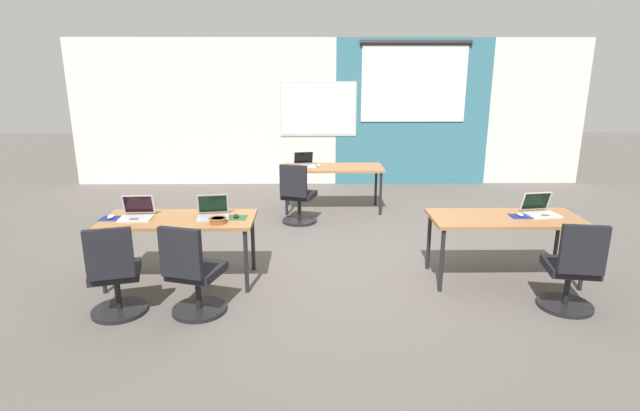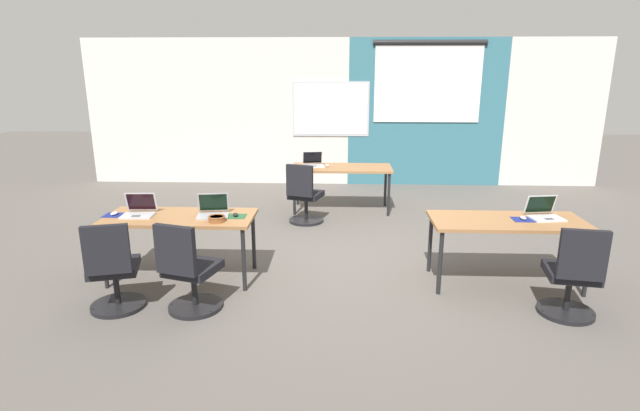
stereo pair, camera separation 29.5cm
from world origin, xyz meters
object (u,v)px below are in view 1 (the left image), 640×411
at_px(mouse_near_left_end, 111,217).
at_px(desk_near_left, 179,223).
at_px(chair_near_left_inner, 193,278).
at_px(chair_near_left_end, 115,279).
at_px(chair_near_right_end, 572,274).
at_px(snack_bowl, 218,220).
at_px(laptop_far_left, 304,163).
at_px(mouse_near_right_end, 520,215).
at_px(mouse_near_left_inner, 236,216).
at_px(laptop_near_right_end, 540,210).
at_px(chair_far_left, 298,199).
at_px(laptop_near_left_end, 137,213).
at_px(mouse_far_left, 319,166).
at_px(laptop_near_left_inner, 213,213).
at_px(desk_far_center, 333,170).
at_px(desk_near_right, 505,222).

bearing_deg(mouse_near_left_end, desk_near_left, 0.72).
height_order(desk_near_left, chair_near_left_inner, chair_near_left_inner).
bearing_deg(chair_near_left_end, desk_near_left, -132.56).
bearing_deg(chair_near_right_end, snack_bowl, -0.39).
bearing_deg(laptop_far_left, mouse_near_right_end, -59.66).
relative_size(mouse_near_left_inner, laptop_near_right_end, 0.30).
distance_m(laptop_near_right_end, chair_far_left, 3.38).
relative_size(mouse_near_left_end, laptop_near_right_end, 0.30).
distance_m(laptop_near_left_end, laptop_far_left, 3.32).
bearing_deg(mouse_far_left, desk_near_left, -118.44).
height_order(laptop_near_left_inner, mouse_near_left_end, laptop_near_left_inner).
bearing_deg(laptop_near_left_inner, mouse_near_left_inner, -14.12).
height_order(mouse_near_left_end, snack_bowl, snack_bowl).
bearing_deg(desk_far_center, chair_near_right_end, -58.99).
bearing_deg(chair_near_left_end, mouse_far_left, -133.56).
distance_m(mouse_near_left_end, laptop_far_left, 3.49).
relative_size(laptop_far_left, snack_bowl, 2.11).
relative_size(desk_near_right, chair_far_left, 1.74).
xyz_separation_m(desk_far_center, laptop_far_left, (-0.46, 0.05, 0.11)).
bearing_deg(snack_bowl, laptop_near_left_end, 167.29).
bearing_deg(mouse_near_left_inner, desk_near_left, -179.78).
xyz_separation_m(desk_far_center, mouse_far_left, (-0.23, 0.01, 0.08)).
bearing_deg(chair_far_left, mouse_near_right_end, 157.62).
height_order(laptop_near_left_inner, chair_far_left, laptop_near_left_inner).
relative_size(mouse_far_left, snack_bowl, 0.57).
xyz_separation_m(mouse_near_right_end, snack_bowl, (-3.20, -0.20, 0.01)).
bearing_deg(desk_near_right, mouse_near_left_inner, 179.95).
bearing_deg(snack_bowl, laptop_near_left_inner, 113.52).
relative_size(desk_far_center, mouse_near_right_end, 15.30).
bearing_deg(laptop_near_left_inner, mouse_near_right_end, -9.11).
distance_m(desk_near_right, laptop_far_left, 3.61).
xyz_separation_m(chair_near_left_inner, mouse_near_left_end, (-1.03, 0.78, 0.36)).
distance_m(chair_far_left, snack_bowl, 2.41).
relative_size(chair_near_left_inner, laptop_near_right_end, 2.47).
bearing_deg(chair_near_left_end, laptop_far_left, -130.39).
height_order(desk_near_left, mouse_near_left_inner, mouse_near_left_inner).
distance_m(laptop_near_left_inner, chair_near_left_inner, 0.90).
relative_size(desk_near_right, laptop_near_left_end, 4.63).
bearing_deg(mouse_near_left_inner, snack_bowl, -129.23).
bearing_deg(snack_bowl, mouse_near_right_end, 3.58).
xyz_separation_m(laptop_near_left_inner, chair_far_left, (0.84, 2.05, -0.39)).
distance_m(chair_near_left_end, chair_near_right_end, 4.29).
relative_size(desk_near_left, chair_near_left_inner, 1.74).
bearing_deg(desk_near_left, mouse_near_right_end, 0.17).
xyz_separation_m(laptop_near_right_end, snack_bowl, (-3.45, -0.28, -0.01)).
relative_size(laptop_near_right_end, snack_bowl, 2.10).
relative_size(laptop_near_left_end, mouse_near_left_end, 3.13).
xyz_separation_m(chair_near_left_end, snack_bowl, (0.86, 0.61, 0.38)).
bearing_deg(chair_near_left_inner, chair_near_left_end, 17.57).
distance_m(mouse_near_left_end, snack_bowl, 1.18).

